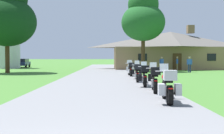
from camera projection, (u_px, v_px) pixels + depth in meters
ground_plane at (105, 77)px, 23.06m from camera, size 500.00×500.00×0.00m
asphalt_driveway at (105, 78)px, 21.06m from camera, size 6.40×80.00×0.06m
motorcycle_red_nearest_to_camera at (168, 87)px, 9.38m from camera, size 0.81×2.08×1.30m
motorcycle_orange_second_in_row at (154, 79)px, 12.37m from camera, size 0.69×2.08×1.30m
motorcycle_white_third_in_row at (145, 76)px, 14.75m from camera, size 0.82×2.08×1.30m
motorcycle_yellow_fourth_in_row at (137, 73)px, 17.66m from camera, size 0.66×2.08×1.30m
motorcycle_red_fifth_in_row at (137, 71)px, 20.24m from camera, size 0.86×2.08×1.30m
motorcycle_white_sixth_in_row at (130, 69)px, 23.14m from camera, size 0.66×2.08×1.30m
motorcycle_orange_farthest_in_row at (130, 68)px, 25.88m from camera, size 0.81×2.08×1.30m
stone_lodge at (170, 50)px, 38.54m from camera, size 16.32×8.13×6.04m
bystander_blue_shirt_near_lodge at (177, 63)px, 33.79m from camera, size 0.30×0.54×1.69m
bystander_blue_shirt_beside_signpost at (190, 64)px, 29.38m from camera, size 0.55×0.26×1.69m
bystander_blue_shirt_by_tree at (162, 63)px, 30.91m from camera, size 0.49×0.37×1.67m
tree_left_near at (7, 15)px, 28.24m from camera, size 5.90×5.90×9.79m
tree_by_lodge_front at (143, 17)px, 31.60m from camera, size 4.95×4.95×9.39m
metal_silo_distant at (7, 38)px, 41.01m from camera, size 3.86×3.86×8.84m
parked_navy_suv_far_left at (22, 63)px, 44.50m from camera, size 2.27×4.75×1.40m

